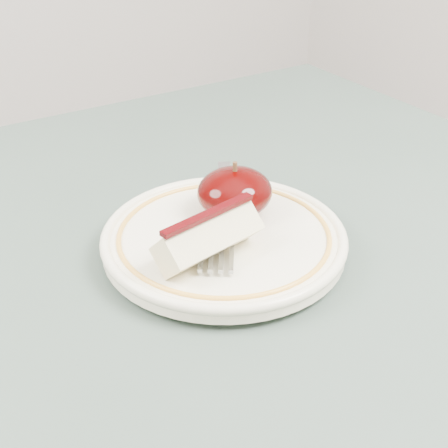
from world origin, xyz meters
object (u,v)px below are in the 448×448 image
table (217,399)px  apple_half (235,192)px  fork (220,213)px  plate (224,238)px

table → apple_half: 0.17m
table → fork: 0.16m
table → fork: (0.06, 0.09, 0.11)m
plate → table: bearing=-126.4°
apple_half → fork: 0.02m
plate → fork: size_ratio=1.25×
table → plate: bearing=53.6°
table → apple_half: size_ratio=13.50×
plate → fork: fork is taller
plate → apple_half: bearing=43.1°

